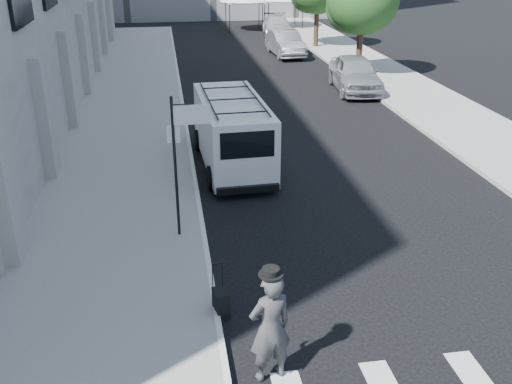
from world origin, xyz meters
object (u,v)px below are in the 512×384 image
object	(u,v)px
parked_car_b	(285,43)
parked_car_c	(277,26)
cargo_van	(232,131)
suitcase	(221,303)
businessman	(270,328)
parked_car_a	(355,73)

from	to	relation	value
parked_car_b	parked_car_c	xyz separation A→B (m)	(1.06, 8.08, -0.03)
cargo_van	parked_car_b	size ratio (longest dim) A/B	1.27
suitcase	parked_car_c	xyz separation A→B (m)	(7.96, 34.88, 0.44)
businessman	parked_car_a	distance (m)	20.60
cargo_van	parked_car_c	xyz separation A→B (m)	(6.73, 26.62, -0.41)
cargo_van	parked_car_b	world-z (taller)	cargo_van
parked_car_a	parked_car_c	distance (m)	17.65
suitcase	parked_car_a	size ratio (longest dim) A/B	0.22
businessman	parked_car_c	size ratio (longest dim) A/B	0.40
parked_car_b	businessman	bearing A→B (deg)	-105.30
businessman	cargo_van	world-z (taller)	cargo_van
suitcase	cargo_van	world-z (taller)	cargo_van
suitcase	parked_car_b	bearing A→B (deg)	62.90
businessman	parked_car_a	size ratio (longest dim) A/B	0.41
businessman	parked_car_a	xyz separation A→B (m)	(7.73, 19.09, -0.17)
cargo_van	businessman	bearing A→B (deg)	-95.63
cargo_van	parked_car_c	distance (m)	27.46
cargo_van	suitcase	bearing A→B (deg)	-100.76
parked_car_a	cargo_van	bearing A→B (deg)	-122.81
suitcase	parked_car_c	bearing A→B (deg)	64.48
suitcase	cargo_van	distance (m)	8.40
businessman	parked_car_b	xyz separation A→B (m)	(6.26, 28.66, -0.25)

